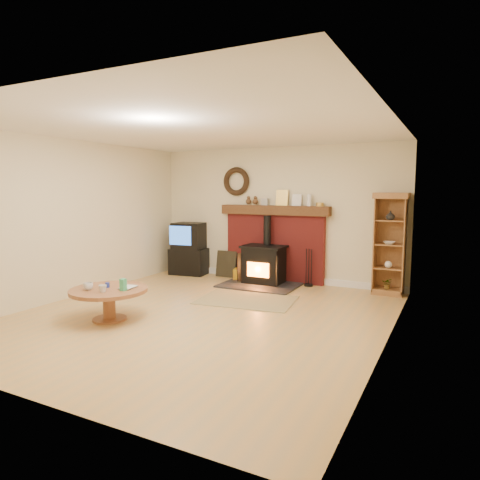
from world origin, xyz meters
The scene contains 11 objects.
ground centered at (0.00, 0.00, 0.00)m, with size 5.50×5.50×0.00m, color tan.
room_shell centered at (-0.02, 0.09, 1.72)m, with size 5.02×5.52×2.61m.
chimney_breast centered at (0.00, 2.67, 0.80)m, with size 2.20×0.22×1.78m.
wood_stove centered at (-0.06, 2.27, 0.36)m, with size 1.40×1.00×1.29m.
area_rug centered at (0.19, 1.06, 0.01)m, with size 1.52×1.05×0.01m, color brown.
tv_unit centered at (-1.86, 2.47, 0.52)m, with size 0.81×0.62×1.09m.
curio_cabinet centered at (2.17, 2.55, 0.87)m, with size 0.56×0.40×1.73m.
firelog_box centered at (-0.54, 2.40, 0.12)m, with size 0.37×0.23×0.23m, color #D3CD0E.
leaning_painting centered at (-1.01, 2.55, 0.27)m, with size 0.45×0.03×0.54m, color black.
fire_tools centered at (0.76, 2.50, 0.13)m, with size 0.16×0.16×0.70m.
coffee_table centered at (-1.03, -0.75, 0.36)m, with size 1.05×1.05×0.60m.
Camera 1 is at (3.17, -5.02, 1.79)m, focal length 32.00 mm.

